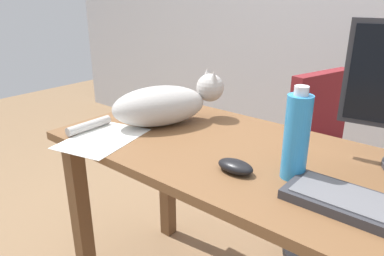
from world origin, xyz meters
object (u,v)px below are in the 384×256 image
object	(u,v)px
office_chair	(334,186)
computer_mouse	(236,167)
keyboard	(382,213)
cat	(165,104)
water_bottle	(296,136)

from	to	relation	value
office_chair	computer_mouse	distance (m)	0.86
keyboard	computer_mouse	size ratio (longest dim) A/B	4.00
office_chair	cat	bearing A→B (deg)	-129.02
cat	computer_mouse	bearing A→B (deg)	-20.82
office_chair	water_bottle	size ratio (longest dim) A/B	3.43
office_chair	keyboard	size ratio (longest dim) A/B	2.01
computer_mouse	cat	bearing A→B (deg)	159.18
computer_mouse	office_chair	bearing A→B (deg)	85.69
cat	computer_mouse	size ratio (longest dim) A/B	4.98
keyboard	office_chair	bearing A→B (deg)	113.08
cat	computer_mouse	xyz separation A→B (m)	(0.43, -0.16, -0.06)
computer_mouse	keyboard	bearing A→B (deg)	3.82
office_chair	keyboard	world-z (taller)	office_chair
office_chair	computer_mouse	bearing A→B (deg)	-94.31
keyboard	computer_mouse	distance (m)	0.38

